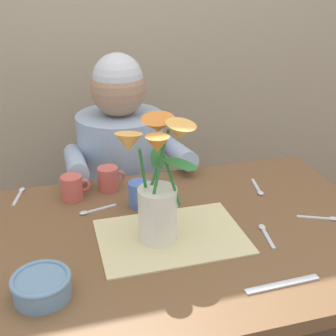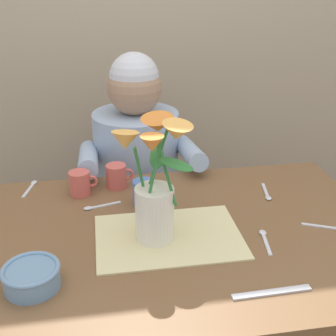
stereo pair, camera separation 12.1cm
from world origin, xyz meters
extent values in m
cube|color=tan|center=(0.00, 1.05, 1.25)|extent=(4.00, 0.10, 2.50)
cube|color=brown|center=(0.00, 0.00, 0.72)|extent=(1.20, 0.80, 0.04)
cylinder|color=brown|center=(-0.54, 0.34, 0.35)|extent=(0.06, 0.06, 0.70)
cylinder|color=brown|center=(0.54, 0.34, 0.35)|extent=(0.06, 0.06, 0.70)
cylinder|color=#4C4C56|center=(-0.06, 0.62, 0.20)|extent=(0.30, 0.30, 0.40)
cylinder|color=#99ADC6|center=(-0.06, 0.62, 0.65)|extent=(0.34, 0.34, 0.50)
sphere|color=#A37A5B|center=(-0.06, 0.62, 1.00)|extent=(0.21, 0.21, 0.21)
sphere|color=silver|center=(-0.06, 0.62, 1.04)|extent=(0.19, 0.19, 0.19)
cylinder|color=#99ADC6|center=(-0.25, 0.48, 0.78)|extent=(0.07, 0.33, 0.12)
cylinder|color=#99ADC6|center=(0.13, 0.48, 0.78)|extent=(0.07, 0.33, 0.12)
cube|color=beige|center=(-0.03, -0.02, 0.74)|extent=(0.40, 0.28, 0.00)
cylinder|color=silver|center=(-0.07, -0.02, 0.82)|extent=(0.11, 0.11, 0.16)
cylinder|color=#2D7533|center=(-0.04, -0.02, 0.95)|extent=(0.06, 0.06, 0.19)
cone|color=#EFA84C|center=(-0.01, -0.02, 1.05)|extent=(0.11, 0.12, 0.06)
sphere|color=#E5D14C|center=(-0.01, -0.02, 1.06)|extent=(0.02, 0.02, 0.02)
cylinder|color=#2D7533|center=(-0.06, 0.01, 0.95)|extent=(0.07, 0.02, 0.19)
cone|color=orange|center=(-0.05, 0.05, 1.05)|extent=(0.12, 0.12, 0.05)
sphere|color=#E5D14C|center=(-0.05, 0.05, 1.05)|extent=(0.02, 0.02, 0.02)
cylinder|color=#2D7533|center=(-0.10, -0.01, 0.94)|extent=(0.04, 0.07, 0.17)
cone|color=#EFA84C|center=(-0.14, -0.01, 1.03)|extent=(0.10, 0.10, 0.05)
sphere|color=#E5D14C|center=(-0.14, -0.01, 1.04)|extent=(0.02, 0.02, 0.02)
cylinder|color=#2D7533|center=(-0.07, -0.04, 0.94)|extent=(0.05, 0.01, 0.19)
cone|color=orange|center=(-0.08, -0.06, 1.04)|extent=(0.08, 0.08, 0.04)
sphere|color=#E5D14C|center=(-0.08, -0.06, 1.04)|extent=(0.02, 0.02, 0.02)
ellipsoid|color=#2D7533|center=(-0.01, -0.05, 0.97)|extent=(0.10, 0.08, 0.04)
ellipsoid|color=#2D7533|center=(-0.05, 0.04, 0.96)|extent=(0.06, 0.09, 0.05)
cylinder|color=#6689A8|center=(-0.38, -0.17, 0.77)|extent=(0.13, 0.13, 0.05)
torus|color=#6689A8|center=(-0.38, -0.17, 0.79)|extent=(0.14, 0.14, 0.01)
cube|color=silver|center=(0.17, -0.28, 0.74)|extent=(0.19, 0.02, 0.00)
cylinder|color=#CC564C|center=(-0.27, 0.28, 0.78)|extent=(0.07, 0.07, 0.08)
torus|color=#CC564C|center=(-0.24, 0.28, 0.78)|extent=(0.04, 0.01, 0.04)
cylinder|color=#CC564C|center=(-0.15, 0.31, 0.78)|extent=(0.07, 0.07, 0.08)
torus|color=#CC564C|center=(-0.12, 0.31, 0.78)|extent=(0.04, 0.01, 0.04)
cylinder|color=#476BB7|center=(-0.08, 0.18, 0.78)|extent=(0.07, 0.07, 0.08)
torus|color=#476BB7|center=(-0.04, 0.18, 0.78)|extent=(0.04, 0.01, 0.04)
cube|color=silver|center=(0.41, -0.03, 0.74)|extent=(0.10, 0.05, 0.00)
ellipsoid|color=silver|center=(0.46, -0.06, 0.74)|extent=(0.03, 0.03, 0.01)
cube|color=silver|center=(-0.45, 0.33, 0.74)|extent=(0.03, 0.10, 0.00)
ellipsoid|color=silver|center=(-0.43, 0.38, 0.74)|extent=(0.03, 0.03, 0.01)
cube|color=silver|center=(0.22, -0.10, 0.74)|extent=(0.03, 0.10, 0.00)
ellipsoid|color=silver|center=(0.23, -0.04, 0.74)|extent=(0.02, 0.03, 0.01)
cube|color=silver|center=(-0.20, 0.19, 0.74)|extent=(0.10, 0.03, 0.00)
ellipsoid|color=silver|center=(-0.25, 0.18, 0.74)|extent=(0.03, 0.03, 0.01)
cube|color=silver|center=(0.33, 0.20, 0.74)|extent=(0.03, 0.10, 0.00)
ellipsoid|color=silver|center=(0.32, 0.15, 0.74)|extent=(0.02, 0.03, 0.01)
camera|label=1|loc=(-0.32, -1.01, 1.43)|focal=47.37mm
camera|label=2|loc=(-0.20, -1.04, 1.43)|focal=47.37mm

